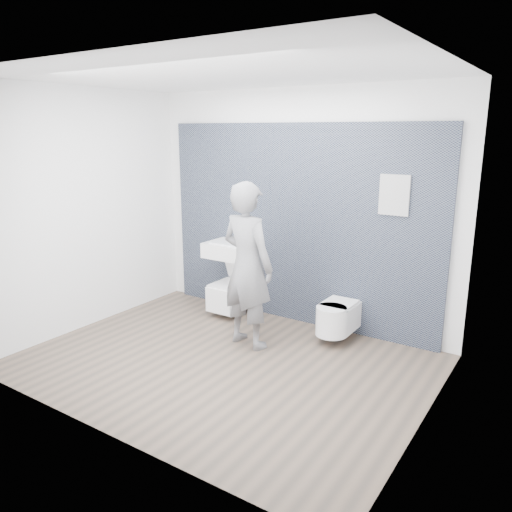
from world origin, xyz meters
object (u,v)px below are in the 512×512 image
Objects in this scene: toilet_square at (230,294)px; toilet_rounded at (336,318)px; visitor at (247,266)px; washbasin at (231,250)px.

toilet_square is 1.19× the size of toilet_rounded.
visitor is (-0.78, -0.62, 0.63)m from toilet_rounded.
washbasin is 0.35× the size of visitor.
visitor reaches higher than washbasin.
washbasin is 1.00m from visitor.
toilet_square is at bearing -33.46° from visitor.
toilet_rounded is at bearing -1.39° from toilet_square.
washbasin reaches higher than toilet_square.
washbasin is 1.04× the size of toilet_rounded.
visitor is (0.72, -0.66, 0.64)m from toilet_square.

